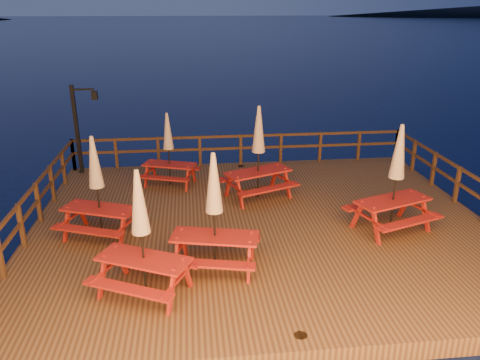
{
  "coord_description": "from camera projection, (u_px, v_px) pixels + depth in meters",
  "views": [
    {
      "loc": [
        -1.8,
        -11.15,
        5.85
      ],
      "look_at": [
        -0.5,
        0.6,
        1.39
      ],
      "focal_mm": 35.0,
      "sensor_mm": 36.0,
      "label": 1
    }
  ],
  "objects": [
    {
      "name": "ground",
      "position": [
        261.0,
        235.0,
        12.62
      ],
      "size": [
        500.0,
        500.0,
        0.0
      ],
      "primitive_type": "plane",
      "color": "black",
      "rests_on": "ground"
    },
    {
      "name": "deck",
      "position": [
        261.0,
        228.0,
        12.55
      ],
      "size": [
        12.0,
        10.0,
        0.4
      ],
      "primitive_type": "cube",
      "color": "#462A16",
      "rests_on": "ground"
    },
    {
      "name": "deck_piles",
      "position": [
        260.0,
        245.0,
        12.73
      ],
      "size": [
        11.44,
        9.44,
        1.4
      ],
      "color": "#352011",
      "rests_on": "ground"
    },
    {
      "name": "railing",
      "position": [
        252.0,
        172.0,
        13.87
      ],
      "size": [
        11.8,
        9.75,
        1.1
      ],
      "color": "#352011",
      "rests_on": "deck"
    },
    {
      "name": "lamp_post",
      "position": [
        81.0,
        121.0,
        15.52
      ],
      "size": [
        0.85,
        0.18,
        3.0
      ],
      "color": "black",
      "rests_on": "deck"
    },
    {
      "name": "picnic_table_0",
      "position": [
        141.0,
        232.0,
        8.96
      ],
      "size": [
        2.31,
        2.15,
        2.62
      ],
      "rotation": [
        0.0,
        0.0,
        -0.45
      ],
      "color": "#9C250E",
      "rests_on": "deck"
    },
    {
      "name": "picnic_table_1",
      "position": [
        396.0,
        177.0,
        11.56
      ],
      "size": [
        2.36,
        2.15,
        2.77
      ],
      "rotation": [
        0.0,
        0.0,
        0.34
      ],
      "color": "#9C250E",
      "rests_on": "deck"
    },
    {
      "name": "picnic_table_2",
      "position": [
        169.0,
        148.0,
        14.63
      ],
      "size": [
        1.99,
        1.81,
        2.34
      ],
      "rotation": [
        0.0,
        0.0,
        -0.34
      ],
      "color": "#9C250E",
      "rests_on": "deck"
    },
    {
      "name": "picnic_table_3",
      "position": [
        258.0,
        151.0,
        13.58
      ],
      "size": [
        2.4,
        2.21,
        2.78
      ],
      "rotation": [
        0.0,
        0.0,
        0.39
      ],
      "color": "#9C250E",
      "rests_on": "deck"
    },
    {
      "name": "picnic_table_4",
      "position": [
        97.0,
        186.0,
        11.23
      ],
      "size": [
        2.23,
        2.05,
        2.59
      ],
      "rotation": [
        0.0,
        0.0,
        -0.37
      ],
      "color": "#9C250E",
      "rests_on": "deck"
    },
    {
      "name": "picnic_table_5",
      "position": [
        214.0,
        211.0,
        9.81
      ],
      "size": [
        2.15,
        1.9,
        2.66
      ],
      "rotation": [
        0.0,
        0.0,
        -0.22
      ],
      "color": "#9C250E",
      "rests_on": "deck"
    }
  ]
}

